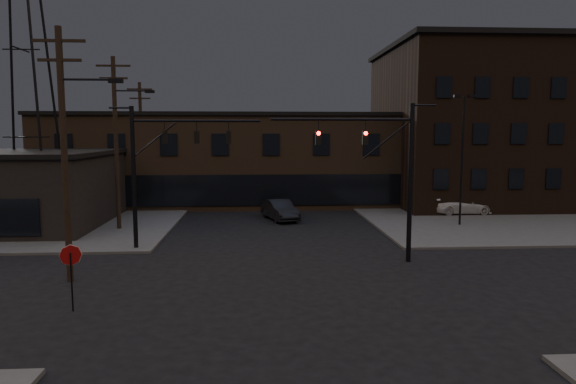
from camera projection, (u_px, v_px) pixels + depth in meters
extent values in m
plane|color=black|center=(286.00, 291.00, 21.36)|extent=(140.00, 140.00, 0.00)
cube|color=#474744|center=(525.00, 208.00, 44.49)|extent=(30.00, 30.00, 0.15)
cube|color=#474744|center=(2.00, 213.00, 41.84)|extent=(30.00, 30.00, 0.15)
cube|color=#4C3928|center=(269.00, 160.00, 48.67)|extent=(40.00, 12.00, 8.00)
cube|color=black|center=(506.00, 128.00, 47.67)|extent=(22.00, 16.00, 14.00)
cylinder|color=black|center=(410.00, 184.00, 25.76)|extent=(0.24, 0.24, 8.00)
cylinder|color=black|center=(342.00, 119.00, 25.18)|extent=(7.00, 0.14, 0.14)
cube|color=#FF140C|center=(365.00, 138.00, 25.35)|extent=(0.28, 0.22, 0.70)
cube|color=#FF140C|center=(318.00, 138.00, 25.21)|extent=(0.28, 0.22, 0.70)
cylinder|color=black|center=(134.00, 179.00, 28.35)|extent=(0.24, 0.24, 8.00)
cylinder|color=black|center=(196.00, 121.00, 28.20)|extent=(7.00, 0.14, 0.14)
cube|color=black|center=(165.00, 137.00, 28.20)|extent=(0.28, 0.22, 0.70)
cube|color=black|center=(197.00, 137.00, 28.30)|extent=(0.28, 0.22, 0.70)
cube|color=black|center=(229.00, 137.00, 28.41)|extent=(0.28, 0.22, 0.70)
cylinder|color=black|center=(72.00, 282.00, 18.77)|extent=(0.06, 0.06, 2.20)
cylinder|color=maroon|center=(71.00, 255.00, 18.67)|extent=(0.72, 0.33, 0.76)
cylinder|color=black|center=(64.00, 157.00, 22.14)|extent=(0.28, 0.28, 11.00)
cube|color=black|center=(59.00, 41.00, 21.58)|extent=(2.20, 0.12, 0.12)
cube|color=black|center=(60.00, 60.00, 21.68)|extent=(1.80, 0.12, 0.12)
cube|color=black|center=(116.00, 81.00, 21.91)|extent=(0.60, 0.25, 0.18)
cylinder|color=black|center=(116.00, 145.00, 33.95)|extent=(0.28, 0.28, 11.50)
cube|color=black|center=(113.00, 66.00, 33.37)|extent=(2.20, 0.12, 0.12)
cube|color=black|center=(114.00, 78.00, 33.46)|extent=(1.80, 0.12, 0.12)
cube|color=black|center=(150.00, 92.00, 33.69)|extent=(0.60, 0.25, 0.18)
cylinder|color=black|center=(141.00, 145.00, 45.82)|extent=(0.28, 0.28, 11.00)
cube|color=black|center=(140.00, 89.00, 45.26)|extent=(2.20, 0.12, 0.12)
cube|color=black|center=(140.00, 98.00, 45.35)|extent=(1.80, 0.12, 0.12)
cylinder|color=black|center=(462.00, 163.00, 35.51)|extent=(0.14, 0.14, 9.00)
cube|color=black|center=(457.00, 96.00, 34.96)|extent=(0.50, 0.28, 0.18)
cube|color=black|center=(472.00, 96.00, 35.02)|extent=(0.50, 0.28, 0.18)
cylinder|color=black|center=(511.00, 159.00, 40.83)|extent=(0.14, 0.14, 9.00)
cube|color=black|center=(507.00, 101.00, 40.28)|extent=(0.50, 0.28, 0.18)
cube|color=black|center=(520.00, 101.00, 40.35)|extent=(0.50, 0.28, 0.18)
imported|color=black|center=(491.00, 202.00, 42.81)|extent=(4.47, 2.97, 1.41)
imported|color=silver|center=(461.00, 205.00, 40.79)|extent=(4.84, 2.11, 1.38)
imported|color=black|center=(280.00, 210.00, 38.74)|extent=(2.95, 4.94, 1.54)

